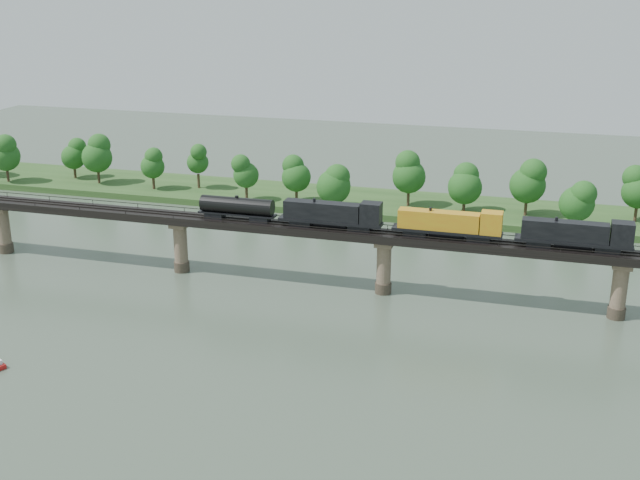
# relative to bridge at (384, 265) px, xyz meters

# --- Properties ---
(ground) EXTENTS (400.00, 400.00, 0.00)m
(ground) POSITION_rel_bridge_xyz_m (0.00, -30.00, -5.46)
(ground) COLOR #374638
(ground) RESTS_ON ground
(far_bank) EXTENTS (300.00, 24.00, 1.60)m
(far_bank) POSITION_rel_bridge_xyz_m (0.00, 55.00, -4.66)
(far_bank) COLOR #26481C
(far_bank) RESTS_ON ground
(bridge) EXTENTS (236.00, 30.00, 11.50)m
(bridge) POSITION_rel_bridge_xyz_m (0.00, 0.00, 0.00)
(bridge) COLOR #473A2D
(bridge) RESTS_ON ground
(bridge_superstructure) EXTENTS (220.00, 4.90, 0.75)m
(bridge_superstructure) POSITION_rel_bridge_xyz_m (0.00, 0.00, 6.33)
(bridge_superstructure) COLOR black
(bridge_superstructure) RESTS_ON bridge
(far_treeline) EXTENTS (289.06, 17.54, 13.60)m
(far_treeline) POSITION_rel_bridge_xyz_m (-8.21, 50.52, 3.37)
(far_treeline) COLOR #382619
(far_treeline) RESTS_ON far_bank
(freight_train) EXTENTS (76.91, 3.00, 5.29)m
(freight_train) POSITION_rel_bridge_xyz_m (4.12, -0.00, 8.57)
(freight_train) COLOR black
(freight_train) RESTS_ON bridge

